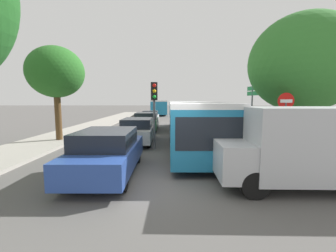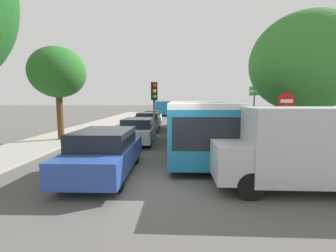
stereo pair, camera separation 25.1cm
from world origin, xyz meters
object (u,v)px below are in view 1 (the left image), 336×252
(city_bus_rear, at_px, (158,106))
(queued_car_white, at_px, (151,117))
(tree_right_near, at_px, (303,64))
(queued_car_blue, at_px, (107,152))
(articulated_bus, at_px, (188,117))
(white_van, at_px, (311,145))
(traffic_light, at_px, (154,100))
(no_entry_sign, at_px, (285,115))
(direction_sign_post, at_px, (252,99))
(queued_car_silver, at_px, (138,131))
(tree_left_mid, at_px, (55,74))
(queued_car_green, at_px, (147,121))

(city_bus_rear, xyz_separation_m, queued_car_white, (-0.10, -15.42, -0.73))
(queued_car_white, distance_m, tree_right_near, 15.86)
(queued_car_blue, xyz_separation_m, tree_right_near, (8.69, 4.05, 3.53))
(queued_car_blue, bearing_deg, city_bus_rear, -0.55)
(tree_right_near, bearing_deg, articulated_bus, 147.36)
(queued_car_blue, distance_m, white_van, 6.23)
(traffic_light, bearing_deg, no_entry_sign, 62.53)
(white_van, xyz_separation_m, direction_sign_post, (1.60, 9.08, 1.31))
(direction_sign_post, distance_m, tree_right_near, 4.48)
(city_bus_rear, relative_size, queued_car_silver, 2.76)
(no_entry_sign, height_order, tree_left_mid, tree_left_mid)
(traffic_light, height_order, no_entry_sign, traffic_light)
(articulated_bus, height_order, tree_left_mid, tree_left_mid)
(tree_left_mid, bearing_deg, traffic_light, -17.59)
(traffic_light, relative_size, tree_right_near, 0.51)
(articulated_bus, bearing_deg, direction_sign_post, 97.46)
(no_entry_sign, bearing_deg, traffic_light, -108.23)
(city_bus_rear, distance_m, direction_sign_post, 25.41)
(queued_car_blue, relative_size, traffic_light, 1.30)
(queued_car_green, height_order, tree_right_near, tree_right_near)
(articulated_bus, distance_m, traffic_light, 4.13)
(queued_car_silver, bearing_deg, queued_car_green, 0.10)
(queued_car_white, bearing_deg, tree_right_near, -146.33)
(tree_right_near, bearing_deg, queued_car_green, 139.97)
(white_van, xyz_separation_m, traffic_light, (-4.82, 5.07, 1.26))
(queued_car_white, height_order, direction_sign_post, direction_sign_post)
(articulated_bus, xyz_separation_m, queued_car_silver, (-3.09, -1.83, -0.65))
(queued_car_blue, xyz_separation_m, queued_car_green, (0.20, 11.17, -0.02))
(articulated_bus, distance_m, no_entry_sign, 6.46)
(no_entry_sign, xyz_separation_m, direction_sign_post, (0.74, 5.88, 0.68))
(articulated_bus, relative_size, queued_car_silver, 3.87)
(queued_car_green, height_order, direction_sign_post, direction_sign_post)
(queued_car_silver, height_order, queued_car_green, queued_car_green)
(city_bus_rear, distance_m, queued_car_silver, 26.64)
(white_van, bearing_deg, city_bus_rear, -78.86)
(direction_sign_post, bearing_deg, queued_car_blue, 38.44)
(queued_car_green, relative_size, tree_left_mid, 0.76)
(city_bus_rear, relative_size, direction_sign_post, 3.22)
(white_van, bearing_deg, tree_left_mid, -31.98)
(city_bus_rear, relative_size, white_van, 2.30)
(queued_car_blue, xyz_separation_m, queued_car_white, (0.06, 16.86, -0.08))
(queued_car_white, height_order, tree_left_mid, tree_left_mid)
(traffic_light, height_order, tree_right_near, tree_right_near)
(queued_car_silver, relative_size, tree_left_mid, 0.75)
(queued_car_silver, xyz_separation_m, tree_right_near, (8.45, -1.60, 3.56))
(traffic_light, bearing_deg, queued_car_green, 179.66)
(queued_car_blue, xyz_separation_m, white_van, (6.13, -1.02, 0.47))
(city_bus_rear, height_order, no_entry_sign, no_entry_sign)
(articulated_bus, xyz_separation_m, city_bus_rear, (-3.17, 24.80, 0.04))
(white_van, distance_m, traffic_light, 7.10)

